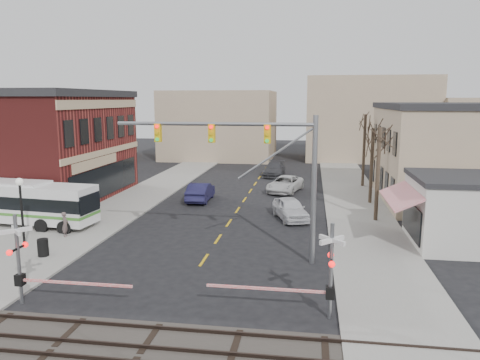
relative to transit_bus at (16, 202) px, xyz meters
name	(u,v)px	position (x,y,z in m)	size (l,w,h in m)	color
ground	(195,273)	(14.64, -7.09, -1.71)	(160.00, 160.00, 0.00)	black
sidewalk_west	(150,192)	(5.14, 12.91, -1.65)	(5.00, 60.00, 0.12)	gray
sidewalk_east	(352,198)	(24.14, 12.91, -1.65)	(5.00, 60.00, 0.12)	gray
ballast_strip	(139,356)	(14.64, -15.09, -1.68)	(160.00, 5.00, 0.06)	#332D28
rail_tracks	(139,354)	(14.64, -15.09, -1.59)	(160.00, 3.91, 0.14)	#2D231E
tree_east_a	(378,174)	(25.14, 4.91, 1.79)	(0.28, 0.28, 6.75)	#382B21
tree_east_b	(372,166)	(25.44, 10.91, 1.56)	(0.28, 0.28, 6.30)	#382B21
tree_east_c	(364,150)	(25.64, 18.91, 2.01)	(0.28, 0.28, 7.20)	#382B21
transit_bus	(16,202)	(0.00, 0.00, 0.00)	(11.86, 3.75, 3.00)	silver
traffic_signal_mast	(259,157)	(17.61, -4.64, 4.08)	(10.91, 0.30, 8.00)	gray
rr_crossing_west	(28,261)	(8.46, -11.74, 0.26)	(5.60, 1.36, 4.00)	gray
rr_crossing_east	(320,272)	(20.84, -11.11, 0.26)	(5.60, 1.36, 4.00)	gray
street_lamp	(21,197)	(3.51, -4.60, 1.39)	(0.44, 0.44, 4.14)	black
trash_bin	(43,247)	(5.63, -6.08, -1.10)	(0.60, 0.60, 0.98)	black
car_a	(290,209)	(18.95, 4.69, -0.91)	(1.88, 4.68, 1.59)	silver
car_b	(200,192)	(10.87, 9.89, -0.89)	(1.72, 4.94, 1.63)	#171638
car_c	(285,184)	(17.98, 15.09, -0.95)	(2.51, 5.44, 1.51)	silver
car_d	(274,169)	(16.20, 24.45, -0.91)	(2.22, 5.47, 1.59)	#37373B
pedestrian_near	(65,224)	(4.92, -2.34, -0.79)	(0.58, 0.38, 1.60)	#5D4C4A
pedestrian_far	(91,213)	(5.20, 0.62, -0.73)	(0.83, 0.65, 1.71)	#2F3453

